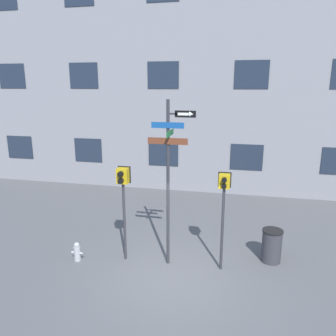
% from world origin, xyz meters
% --- Properties ---
extents(ground_plane, '(60.00, 60.00, 0.00)m').
position_xyz_m(ground_plane, '(0.00, 0.00, 0.00)').
color(ground_plane, '#515154').
extents(building_facade, '(24.00, 0.63, 14.91)m').
position_xyz_m(building_facade, '(0.00, 7.96, 7.45)').
color(building_facade, gray).
rests_on(building_facade, ground_plane).
extents(street_sign_pole, '(1.30, 0.82, 4.79)m').
position_xyz_m(street_sign_pole, '(-0.24, 0.80, 2.85)').
color(street_sign_pole, '#2D2D33').
rests_on(street_sign_pole, ground_plane).
extents(pedestrian_signal_left, '(0.38, 0.40, 2.88)m').
position_xyz_m(pedestrian_signal_left, '(-1.60, 0.76, 2.27)').
color(pedestrian_signal_left, '#2D2D33').
rests_on(pedestrian_signal_left, ground_plane).
extents(pedestrian_signal_right, '(0.36, 0.40, 2.86)m').
position_xyz_m(pedestrian_signal_right, '(1.27, 0.81, 2.21)').
color(pedestrian_signal_right, '#2D2D33').
rests_on(pedestrian_signal_right, ground_plane).
extents(fire_hydrant, '(0.36, 0.20, 0.59)m').
position_xyz_m(fire_hydrant, '(-2.99, 0.37, 0.28)').
color(fire_hydrant, '#A5A5A8').
rests_on(fire_hydrant, ground_plane).
extents(trash_bin, '(0.61, 0.61, 1.00)m').
position_xyz_m(trash_bin, '(2.71, 1.57, 0.50)').
color(trash_bin, '#333338').
rests_on(trash_bin, ground_plane).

